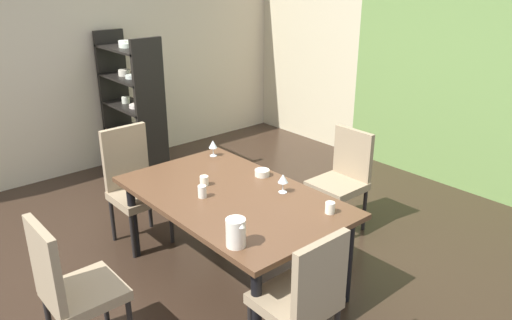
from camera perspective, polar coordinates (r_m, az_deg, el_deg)
name	(u,v)px	position (r m, az deg, el deg)	size (l,w,h in m)	color
ground_plane	(227,253)	(4.47, -3.32, -10.55)	(5.46, 5.75, 0.02)	#2F2118
back_panel_interior	(307,41)	(7.10, 5.83, 13.41)	(1.86, 0.10, 2.74)	beige
garden_window_panel	(506,71)	(5.61, 26.71, 9.07)	(3.60, 0.10, 2.74)	#6A8E48
left_interior_panel	(82,56)	(6.22, -19.23, 11.20)	(0.10, 5.75, 2.74)	beige
dining_table	(232,203)	(3.83, -2.78, -4.92)	(1.79, 1.08, 0.73)	#533622
chair_left_near	(133,182)	(4.55, -13.83, -2.43)	(0.44, 0.44, 1.05)	#937E61
chair_head_near	(70,285)	(3.32, -20.53, -13.28)	(0.44, 0.44, 0.99)	#937E61
chair_right_near	(304,296)	(3.08, 5.51, -15.17)	(0.44, 0.44, 0.96)	#937E61
chair_head_far	(343,175)	(4.70, 9.95, -1.74)	(0.44, 0.45, 0.95)	#937E61
display_shelf	(132,106)	(5.96, -13.98, 5.96)	(0.92, 0.36, 1.65)	black
wine_glass_front	(283,179)	(3.78, 3.11, -2.19)	(0.08, 0.08, 0.15)	silver
wine_glass_near_window	(213,145)	(4.51, -4.94, 1.76)	(0.08, 0.08, 0.15)	silver
serving_bowl_west	(262,173)	(4.10, 0.70, -1.47)	(0.12, 0.12, 0.05)	beige
cup_south	(202,192)	(3.75, -6.17, -3.60)	(0.06, 0.06, 0.09)	silver
cup_rear	(330,208)	(3.54, 8.45, -5.42)	(0.07, 0.07, 0.08)	white
cup_corner	(204,181)	(3.95, -5.94, -2.38)	(0.07, 0.07, 0.08)	#F1EACC
pitcher_left	(236,232)	(3.10, -2.31, -8.27)	(0.14, 0.13, 0.19)	silver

